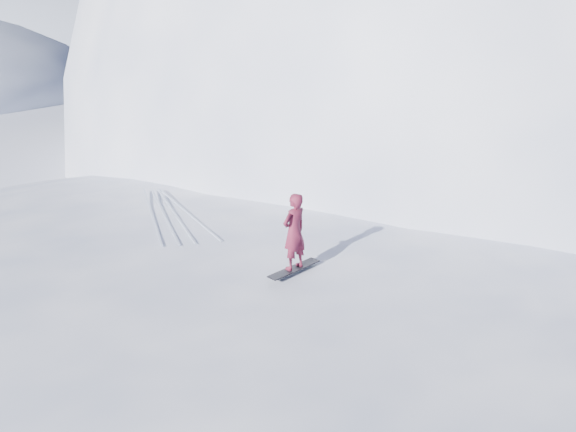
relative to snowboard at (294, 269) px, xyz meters
name	(u,v)px	position (x,y,z in m)	size (l,w,h in m)	color
ground	(183,343)	(-2.98, 0.79, -2.41)	(400.00, 400.00, 0.00)	white
near_ridge	(216,292)	(-1.98, 3.79, -2.41)	(36.00, 28.00, 4.80)	white
summit_peak	(481,137)	(19.02, 26.79, -2.41)	(60.00, 56.00, 56.00)	white
peak_shoulder	(349,161)	(7.02, 20.79, -2.41)	(28.00, 24.00, 18.00)	white
wind_bumps	(166,308)	(-3.53, 2.91, -2.41)	(16.00, 14.40, 1.00)	white
snowboard	(294,269)	(0.00, 0.00, 0.00)	(1.65, 0.31, 0.03)	black
snowboarder	(294,232)	(0.00, 0.00, 1.01)	(0.73, 0.48, 2.00)	maroon
board_tracks	(169,212)	(-3.37, 5.03, 0.01)	(2.73, 5.93, 0.04)	silver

